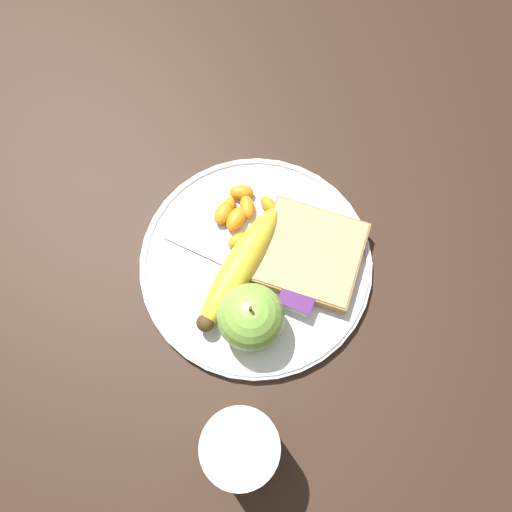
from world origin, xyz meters
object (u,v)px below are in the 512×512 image
object	(u,v)px
banana	(239,268)
fork	(242,269)
juice_glass	(241,446)
apple	(251,317)
plate	(256,262)
bread_slice	(310,253)
jam_packet	(297,298)

from	to	relation	value
banana	fork	distance (m)	0.02
juice_glass	apple	bearing A→B (deg)	109.81
juice_glass	banana	bearing A→B (deg)	115.20
plate	banana	xyz separation A→B (m)	(-0.01, -0.02, 0.02)
juice_glass	bread_slice	world-z (taller)	juice_glass
juice_glass	apple	size ratio (longest dim) A/B	1.31
banana	jam_packet	distance (m)	0.08
fork	jam_packet	bearing A→B (deg)	-4.30
plate	jam_packet	bearing A→B (deg)	-21.41
apple	fork	xyz separation A→B (m)	(-0.04, 0.06, -0.04)
juice_glass	bread_slice	distance (m)	0.24
banana	apple	bearing A→B (deg)	-53.70
fork	jam_packet	size ratio (longest dim) A/B	4.44
jam_packet	apple	bearing A→B (deg)	-128.29
bread_slice	juice_glass	bearing A→B (deg)	-86.62
banana	fork	bearing A→B (deg)	68.37
plate	bread_slice	world-z (taller)	bread_slice
apple	jam_packet	xyz separation A→B (m)	(0.04, 0.05, -0.03)
plate	juice_glass	size ratio (longest dim) A/B	2.57
apple	fork	bearing A→B (deg)	122.85
banana	fork	xyz separation A→B (m)	(0.00, 0.00, -0.02)
juice_glass	plate	bearing A→B (deg)	109.67
banana	bread_slice	size ratio (longest dim) A/B	1.35
banana	jam_packet	world-z (taller)	banana
apple	jam_packet	size ratio (longest dim) A/B	2.08
juice_glass	fork	distance (m)	0.21
jam_packet	bread_slice	bearing A→B (deg)	96.68
jam_packet	juice_glass	bearing A→B (deg)	-87.72
plate	juice_glass	world-z (taller)	juice_glass
bread_slice	jam_packet	size ratio (longest dim) A/B	3.19
juice_glass	bread_slice	bearing A→B (deg)	93.38
plate	fork	bearing A→B (deg)	-122.42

